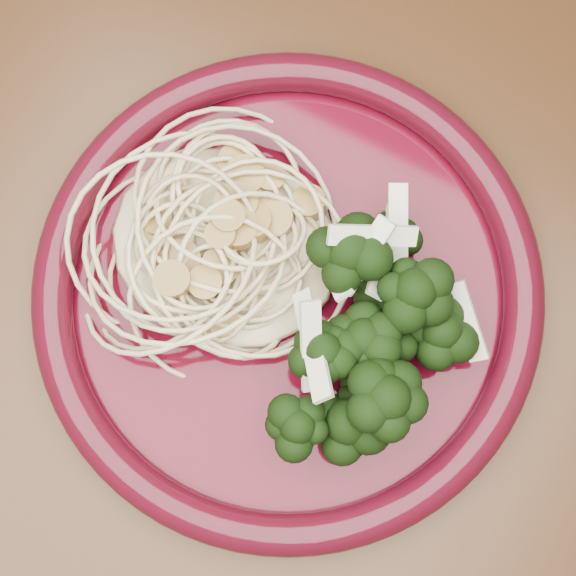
{
  "coord_description": "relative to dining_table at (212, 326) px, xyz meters",
  "views": [
    {
      "loc": [
        0.1,
        -0.06,
        1.26
      ],
      "look_at": [
        0.05,
        0.03,
        0.77
      ],
      "focal_mm": 50.0,
      "sensor_mm": 36.0,
      "label": 1
    }
  ],
  "objects": [
    {
      "name": "dining_table",
      "position": [
        0.0,
        0.0,
        0.0
      ],
      "size": [
        1.2,
        0.8,
        0.75
      ],
      "color": "#472814",
      "rests_on": "ground"
    },
    {
      "name": "broccoli_pile",
      "position": [
        0.11,
        0.02,
        0.13
      ],
      "size": [
        0.11,
        0.16,
        0.05
      ],
      "primitive_type": "ellipsoid",
      "rotation": [
        0.0,
        0.0,
        -0.13
      ],
      "color": "black",
      "rests_on": "dinner_plate"
    },
    {
      "name": "dinner_plate",
      "position": [
        0.05,
        0.03,
        0.11
      ],
      "size": [
        0.36,
        0.36,
        0.03
      ],
      "rotation": [
        0.0,
        0.0,
        -0.13
      ],
      "color": "#460513",
      "rests_on": "dining_table"
    },
    {
      "name": "scallop_cluster",
      "position": [
        -0.0,
        0.04,
        0.16
      ],
      "size": [
        0.14,
        0.14,
        0.04
      ],
      "primitive_type": null,
      "rotation": [
        0.0,
        0.0,
        -0.13
      ],
      "color": "#A8823E",
      "rests_on": "spaghetti_pile"
    },
    {
      "name": "spaghetti_pile",
      "position": [
        -0.0,
        0.04,
        0.12
      ],
      "size": [
        0.17,
        0.15,
        0.03
      ],
      "primitive_type": "ellipsoid",
      "rotation": [
        0.0,
        0.0,
        -0.13
      ],
      "color": "beige",
      "rests_on": "dinner_plate"
    },
    {
      "name": "onion_garnish",
      "position": [
        0.11,
        0.02,
        0.16
      ],
      "size": [
        0.08,
        0.1,
        0.06
      ],
      "primitive_type": null,
      "rotation": [
        0.0,
        0.0,
        -0.13
      ],
      "color": "beige",
      "rests_on": "broccoli_pile"
    }
  ]
}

